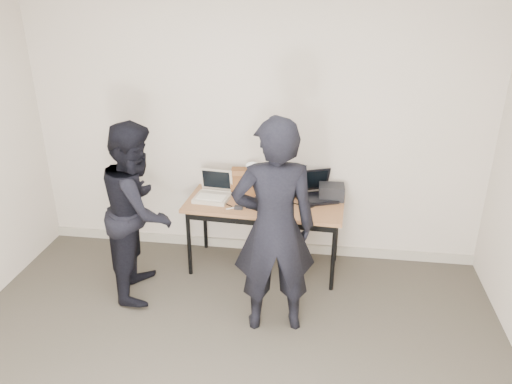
% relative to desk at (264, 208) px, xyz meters
% --- Properties ---
extents(room, '(4.60, 4.60, 2.80)m').
position_rel_desk_xyz_m(room, '(-0.14, -1.88, 0.69)').
color(room, '#3E392F').
rests_on(room, ground).
extents(desk, '(1.53, 0.74, 0.72)m').
position_rel_desk_xyz_m(desk, '(0.00, 0.00, 0.00)').
color(desk, brown).
rests_on(desk, ground).
extents(laptop_beige, '(0.35, 0.35, 0.26)m').
position_rel_desk_xyz_m(laptop_beige, '(-0.51, 0.04, 0.11)').
color(laptop_beige, '#B5A791').
rests_on(laptop_beige, desk).
extents(laptop_center, '(0.43, 0.42, 0.28)m').
position_rel_desk_xyz_m(laptop_center, '(0.06, 0.00, 0.12)').
color(laptop_center, black).
rests_on(laptop_center, desk).
extents(laptop_right, '(0.46, 0.46, 0.27)m').
position_rel_desk_xyz_m(laptop_right, '(0.47, 0.19, 0.12)').
color(laptop_right, black).
rests_on(laptop_right, desk).
extents(leather_satchel, '(0.37, 0.20, 0.25)m').
position_rel_desk_xyz_m(leather_satchel, '(-0.18, 0.23, 0.19)').
color(leather_satchel, brown).
rests_on(leather_satchel, desk).
extents(tissue, '(0.14, 0.11, 0.08)m').
position_rel_desk_xyz_m(tissue, '(-0.15, 0.23, 0.34)').
color(tissue, white).
rests_on(tissue, leather_satchel).
extents(equipment_box, '(0.25, 0.21, 0.14)m').
position_rel_desk_xyz_m(equipment_box, '(0.63, 0.19, 0.13)').
color(equipment_box, black).
rests_on(equipment_box, desk).
extents(power_brick, '(0.08, 0.05, 0.03)m').
position_rel_desk_xyz_m(power_brick, '(-0.22, -0.17, 0.07)').
color(power_brick, black).
rests_on(power_brick, desk).
extents(cables, '(1.15, 0.46, 0.01)m').
position_rel_desk_xyz_m(cables, '(0.05, 0.00, 0.06)').
color(cables, black).
rests_on(cables, desk).
extents(person_typist, '(0.73, 0.55, 1.81)m').
position_rel_desk_xyz_m(person_typist, '(0.18, -0.86, 0.25)').
color(person_typist, black).
rests_on(person_typist, ground).
extents(person_observer, '(0.73, 0.87, 1.61)m').
position_rel_desk_xyz_m(person_observer, '(-1.06, -0.49, 0.15)').
color(person_observer, black).
rests_on(person_observer, ground).
extents(baseboard, '(4.50, 0.03, 0.10)m').
position_rel_desk_xyz_m(baseboard, '(-0.14, 0.35, -0.61)').
color(baseboard, '#A29986').
rests_on(baseboard, ground).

